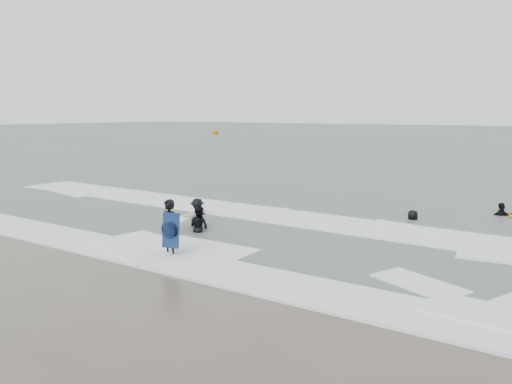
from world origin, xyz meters
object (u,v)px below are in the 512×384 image
Objects in this scene: surfer_centre at (170,257)px; surfer_right_far at (413,221)px; surfer_right_near at (501,217)px; surfer_breaker at (198,216)px; surfer_wading at (199,233)px; buoy at (216,132)px.

surfer_centre reaches higher than surfer_right_far.
surfer_breaker is at bearing 1.84° from surfer_right_near.
surfer_centre is at bearing 115.53° from surfer_wading.
buoy is (-48.25, 60.16, 0.42)m from surfer_wading.
surfer_wading is 11.81m from surfer_right_near.
surfer_wading is (-1.23, 2.65, 0.00)m from surfer_centre.
buoy reaches higher than surfer_centre.
surfer_centre is 1.07× the size of surfer_right_far.
buoy is at bearing -77.14° from surfer_right_far.
surfer_right_near is at bearing -165.90° from surfer_right_far.
buoy is at bearing -74.38° from surfer_right_near.
surfer_breaker is 0.91× the size of surfer_right_near.
surfer_wading is at bearing -51.27° from buoy.
surfer_right_near is 3.77m from surfer_right_far.
surfer_right_near is at bearing -131.79° from surfer_wading.
surfer_centre is 1.01× the size of buoy.
surfer_centre reaches higher than surfer_wading.
surfer_centre is at bearing 27.41° from surfer_right_near.
surfer_right_far is (4.12, 8.65, 0.00)m from surfer_centre.
surfer_breaker reaches higher than surfer_wading.
surfer_breaker is 11.88m from surfer_right_near.
surfer_right_far is (7.26, 3.89, 0.00)m from surfer_breaker.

